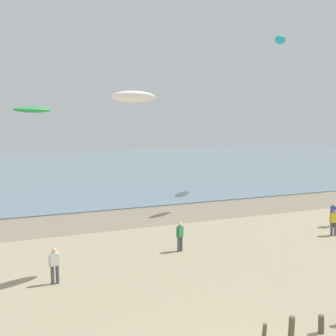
{
  "coord_description": "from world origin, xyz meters",
  "views": [
    {
      "loc": [
        -6.58,
        -8.45,
        7.42
      ],
      "look_at": [
        0.87,
        10.33,
        5.01
      ],
      "focal_mm": 41.37,
      "sensor_mm": 36.0,
      "label": 1
    }
  ],
  "objects_px": {
    "person_by_waterline": "(55,265)",
    "kite_aloft_7": "(134,97)",
    "person_right_flank": "(334,222)",
    "person_left_flank": "(333,214)",
    "person_nearest_camera": "(180,236)",
    "kite_aloft_0": "(32,110)",
    "kite_aloft_1": "(280,40)"
  },
  "relations": [
    {
      "from": "person_by_waterline",
      "to": "kite_aloft_0",
      "type": "bearing_deg",
      "value": 90.51
    },
    {
      "from": "kite_aloft_0",
      "to": "kite_aloft_7",
      "type": "relative_size",
      "value": 1.05
    },
    {
      "from": "person_by_waterline",
      "to": "person_right_flank",
      "type": "relative_size",
      "value": 1.0
    },
    {
      "from": "person_by_waterline",
      "to": "kite_aloft_1",
      "type": "relative_size",
      "value": 0.5
    },
    {
      "from": "person_left_flank",
      "to": "kite_aloft_1",
      "type": "distance_m",
      "value": 21.52
    },
    {
      "from": "kite_aloft_0",
      "to": "kite_aloft_1",
      "type": "bearing_deg",
      "value": 178.37
    },
    {
      "from": "person_nearest_camera",
      "to": "kite_aloft_7",
      "type": "distance_m",
      "value": 8.48
    },
    {
      "from": "kite_aloft_0",
      "to": "kite_aloft_1",
      "type": "xyz_separation_m",
      "value": [
        25.27,
        3.8,
        7.71
      ]
    },
    {
      "from": "person_nearest_camera",
      "to": "kite_aloft_1",
      "type": "distance_m",
      "value": 27.91
    },
    {
      "from": "kite_aloft_1",
      "to": "person_by_waterline",
      "type": "bearing_deg",
      "value": 163.43
    },
    {
      "from": "person_right_flank",
      "to": "kite_aloft_1",
      "type": "distance_m",
      "value": 23.13
    },
    {
      "from": "kite_aloft_0",
      "to": "kite_aloft_7",
      "type": "bearing_deg",
      "value": 97.52
    },
    {
      "from": "person_by_waterline",
      "to": "kite_aloft_7",
      "type": "bearing_deg",
      "value": 5.36
    },
    {
      "from": "person_nearest_camera",
      "to": "person_left_flank",
      "type": "height_order",
      "value": "same"
    },
    {
      "from": "kite_aloft_7",
      "to": "kite_aloft_1",
      "type": "bearing_deg",
      "value": -162.86
    },
    {
      "from": "person_right_flank",
      "to": "kite_aloft_0",
      "type": "xyz_separation_m",
      "value": [
        -17.89,
        12.07,
        7.41
      ]
    },
    {
      "from": "person_by_waterline",
      "to": "person_right_flank",
      "type": "bearing_deg",
      "value": 3.83
    },
    {
      "from": "person_by_waterline",
      "to": "kite_aloft_0",
      "type": "xyz_separation_m",
      "value": [
        -0.12,
        13.27,
        7.41
      ]
    },
    {
      "from": "kite_aloft_0",
      "to": "person_left_flank",
      "type": "bearing_deg",
      "value": 141.79
    },
    {
      "from": "person_right_flank",
      "to": "kite_aloft_0",
      "type": "relative_size",
      "value": 0.61
    },
    {
      "from": "kite_aloft_0",
      "to": "person_nearest_camera",
      "type": "bearing_deg",
      "value": 112.68
    },
    {
      "from": "person_left_flank",
      "to": "kite_aloft_7",
      "type": "bearing_deg",
      "value": -170.72
    },
    {
      "from": "person_left_flank",
      "to": "person_right_flank",
      "type": "xyz_separation_m",
      "value": [
        -1.6,
        -1.7,
        0.0
      ]
    },
    {
      "from": "person_left_flank",
      "to": "kite_aloft_1",
      "type": "xyz_separation_m",
      "value": [
        5.78,
        14.17,
        15.12
      ]
    },
    {
      "from": "person_nearest_camera",
      "to": "person_by_waterline",
      "type": "relative_size",
      "value": 1.0
    },
    {
      "from": "person_nearest_camera",
      "to": "kite_aloft_0",
      "type": "height_order",
      "value": "kite_aloft_0"
    },
    {
      "from": "person_nearest_camera",
      "to": "person_left_flank",
      "type": "bearing_deg",
      "value": 4.02
    },
    {
      "from": "person_right_flank",
      "to": "kite_aloft_7",
      "type": "xyz_separation_m",
      "value": [
        -13.78,
        -0.82,
        7.7
      ]
    },
    {
      "from": "person_left_flank",
      "to": "person_right_flank",
      "type": "distance_m",
      "value": 2.33
    },
    {
      "from": "person_by_waterline",
      "to": "kite_aloft_1",
      "type": "bearing_deg",
      "value": 34.15
    },
    {
      "from": "person_left_flank",
      "to": "kite_aloft_0",
      "type": "xyz_separation_m",
      "value": [
        -19.49,
        10.38,
        7.41
      ]
    },
    {
      "from": "person_by_waterline",
      "to": "kite_aloft_7",
      "type": "relative_size",
      "value": 0.64
    }
  ]
}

